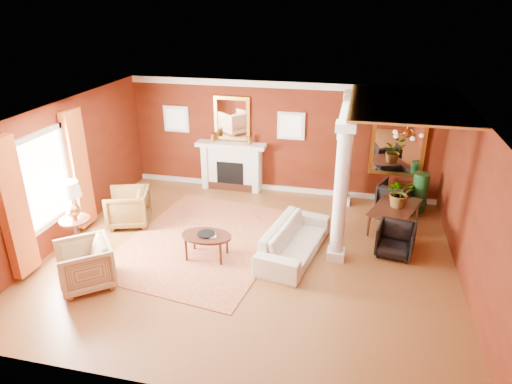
% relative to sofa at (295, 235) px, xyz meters
% --- Properties ---
extents(ground, '(8.00, 8.00, 0.00)m').
position_rel_sofa_xyz_m(ground, '(-0.87, -0.28, -0.44)').
color(ground, brown).
rests_on(ground, ground).
extents(room_shell, '(8.04, 7.04, 2.92)m').
position_rel_sofa_xyz_m(room_shell, '(-0.87, -0.28, 1.58)').
color(room_shell, '#5B1D0C').
rests_on(room_shell, ground).
extents(fireplace, '(1.85, 0.42, 1.29)m').
position_rel_sofa_xyz_m(fireplace, '(-2.17, 3.03, 0.21)').
color(fireplace, white).
rests_on(fireplace, ground).
extents(overmantel_mirror, '(0.95, 0.07, 1.15)m').
position_rel_sofa_xyz_m(overmantel_mirror, '(-2.17, 3.17, 1.46)').
color(overmantel_mirror, gold).
rests_on(overmantel_mirror, fireplace).
extents(flank_window_left, '(0.70, 0.07, 0.70)m').
position_rel_sofa_xyz_m(flank_window_left, '(-3.72, 3.18, 1.36)').
color(flank_window_left, white).
rests_on(flank_window_left, room_shell).
extents(flank_window_right, '(0.70, 0.07, 0.70)m').
position_rel_sofa_xyz_m(flank_window_right, '(-0.62, 3.18, 1.36)').
color(flank_window_right, white).
rests_on(flank_window_right, room_shell).
extents(left_window, '(0.21, 2.55, 2.60)m').
position_rel_sofa_xyz_m(left_window, '(-4.76, -0.88, 0.99)').
color(left_window, white).
rests_on(left_window, room_shell).
extents(column_front, '(0.36, 0.36, 2.80)m').
position_rel_sofa_xyz_m(column_front, '(0.83, 0.02, 0.99)').
color(column_front, white).
rests_on(column_front, ground).
extents(column_back, '(0.36, 0.36, 2.80)m').
position_rel_sofa_xyz_m(column_back, '(0.83, 2.72, 0.99)').
color(column_back, white).
rests_on(column_back, ground).
extents(header_beam, '(0.30, 3.20, 0.32)m').
position_rel_sofa_xyz_m(header_beam, '(0.83, 1.62, 2.18)').
color(header_beam, white).
rests_on(header_beam, column_front).
extents(amber_ceiling, '(2.30, 3.40, 0.04)m').
position_rel_sofa_xyz_m(amber_ceiling, '(1.98, 1.47, 2.43)').
color(amber_ceiling, gold).
rests_on(amber_ceiling, room_shell).
extents(dining_mirror, '(1.30, 0.07, 1.70)m').
position_rel_sofa_xyz_m(dining_mirror, '(2.03, 3.17, 1.11)').
color(dining_mirror, gold).
rests_on(dining_mirror, room_shell).
extents(chandelier, '(0.60, 0.62, 0.75)m').
position_rel_sofa_xyz_m(chandelier, '(2.03, 1.52, 1.81)').
color(chandelier, '#A46F33').
rests_on(chandelier, room_shell).
extents(crown_trim, '(8.00, 0.08, 0.16)m').
position_rel_sofa_xyz_m(crown_trim, '(-0.87, 3.18, 2.38)').
color(crown_trim, white).
rests_on(crown_trim, room_shell).
extents(base_trim, '(8.00, 0.08, 0.12)m').
position_rel_sofa_xyz_m(base_trim, '(-0.87, 3.18, -0.38)').
color(base_trim, white).
rests_on(base_trim, ground).
extents(rug, '(3.63, 4.51, 0.02)m').
position_rel_sofa_xyz_m(rug, '(-1.96, 0.09, -0.43)').
color(rug, maroon).
rests_on(rug, ground).
extents(sofa, '(1.06, 2.32, 0.87)m').
position_rel_sofa_xyz_m(sofa, '(0.00, 0.00, 0.00)').
color(sofa, '#EFE8C9').
rests_on(sofa, ground).
extents(armchair_leopard, '(1.07, 1.11, 0.92)m').
position_rel_sofa_xyz_m(armchair_leopard, '(-3.89, 0.48, 0.02)').
color(armchair_leopard, black).
rests_on(armchair_leopard, ground).
extents(armchair_stripe, '(1.23, 1.24, 0.93)m').
position_rel_sofa_xyz_m(armchair_stripe, '(-3.50, -1.90, 0.03)').
color(armchair_stripe, tan).
rests_on(armchair_stripe, ground).
extents(coffee_table, '(1.01, 1.01, 0.51)m').
position_rel_sofa_xyz_m(coffee_table, '(-1.68, -0.50, 0.03)').
color(coffee_table, black).
rests_on(coffee_table, ground).
extents(coffee_book, '(0.17, 0.08, 0.24)m').
position_rel_sofa_xyz_m(coffee_book, '(-1.65, -0.55, 0.19)').
color(coffee_book, black).
rests_on(coffee_book, coffee_table).
extents(side_table, '(0.60, 0.60, 1.51)m').
position_rel_sofa_xyz_m(side_table, '(-4.37, -0.81, 0.58)').
color(side_table, black).
rests_on(side_table, ground).
extents(dining_table, '(1.01, 1.59, 0.84)m').
position_rel_sofa_xyz_m(dining_table, '(2.04, 1.63, -0.02)').
color(dining_table, black).
rests_on(dining_table, ground).
extents(dining_chair_near, '(0.82, 0.78, 0.73)m').
position_rel_sofa_xyz_m(dining_chair_near, '(1.98, 0.45, -0.07)').
color(dining_chair_near, black).
rests_on(dining_chair_near, ground).
extents(dining_chair_far, '(0.95, 0.92, 0.77)m').
position_rel_sofa_xyz_m(dining_chair_far, '(2.07, 2.62, -0.05)').
color(dining_chair_far, black).
rests_on(dining_chair_far, ground).
extents(green_urn, '(0.41, 0.41, 0.97)m').
position_rel_sofa_xyz_m(green_urn, '(2.63, 2.72, -0.06)').
color(green_urn, '#15441C').
rests_on(green_urn, ground).
extents(potted_plant, '(0.74, 0.79, 0.52)m').
position_rel_sofa_xyz_m(potted_plant, '(2.07, 1.67, 0.66)').
color(potted_plant, '#26591E').
rests_on(potted_plant, dining_table).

